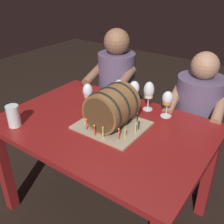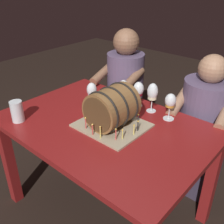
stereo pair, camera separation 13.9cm
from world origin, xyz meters
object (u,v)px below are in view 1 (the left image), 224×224
at_px(person_seated_right, 194,128).
at_px(dining_table, 104,139).
at_px(wine_glass_red, 134,89).
at_px(beer_pint, 14,117).
at_px(barrel_cake, 112,109).
at_px(wine_glass_white, 149,91).
at_px(person_seated_left, 116,101).
at_px(wine_glass_amber, 168,99).
at_px(wine_glass_empty, 119,87).
at_px(wine_glass_rose, 88,92).

bearing_deg(person_seated_right, dining_table, -119.03).
height_order(wine_glass_red, beer_pint, wine_glass_red).
relative_size(dining_table, barrel_cake, 3.29).
relative_size(wine_glass_white, person_seated_right, 0.18).
bearing_deg(wine_glass_red, barrel_cake, -82.11).
height_order(dining_table, person_seated_left, person_seated_left).
relative_size(wine_glass_amber, person_seated_left, 0.15).
height_order(wine_glass_white, beer_pint, wine_glass_white).
xyz_separation_m(barrel_cake, wine_glass_white, (0.07, 0.33, 0.01)).
distance_m(wine_glass_red, person_seated_left, 0.60).
xyz_separation_m(wine_glass_empty, wine_glass_rose, (-0.14, -0.18, -0.00)).
distance_m(barrel_cake, person_seated_left, 0.85).
bearing_deg(dining_table, wine_glass_red, 88.42).
bearing_deg(wine_glass_red, wine_glass_amber, -4.26).
bearing_deg(person_seated_left, beer_pint, -93.88).
distance_m(wine_glass_red, person_seated_right, 0.60).
relative_size(wine_glass_amber, wine_glass_white, 0.87).
height_order(dining_table, barrel_cake, barrel_cake).
bearing_deg(wine_glass_amber, barrel_cake, -124.79).
height_order(barrel_cake, wine_glass_white, barrel_cake).
bearing_deg(wine_glass_rose, person_seated_left, 104.39).
height_order(wine_glass_empty, wine_glass_amber, same).
height_order(beer_pint, person_seated_right, person_seated_right).
xyz_separation_m(wine_glass_empty, wine_glass_amber, (0.37, 0.02, 0.00)).
bearing_deg(wine_glass_rose, wine_glass_empty, 52.94).
relative_size(barrel_cake, person_seated_left, 0.33).
xyz_separation_m(wine_glass_rose, person_seated_left, (-0.14, 0.55, -0.33)).
xyz_separation_m(wine_glass_amber, wine_glass_white, (-0.14, 0.01, 0.01)).
xyz_separation_m(wine_glass_empty, wine_glass_white, (0.22, 0.03, 0.01)).
bearing_deg(barrel_cake, wine_glass_rose, 158.35).
distance_m(dining_table, wine_glass_empty, 0.40).
bearing_deg(wine_glass_empty, person_seated_right, 38.24).
bearing_deg(person_seated_left, barrel_cake, -57.18).
relative_size(wine_glass_rose, person_seated_left, 0.15).
relative_size(dining_table, person_seated_left, 1.10).
height_order(wine_glass_rose, person_seated_right, person_seated_right).
distance_m(dining_table, beer_pint, 0.58).
relative_size(wine_glass_red, beer_pint, 1.31).
bearing_deg(beer_pint, wine_glass_amber, 42.75).
bearing_deg(wine_glass_empty, wine_glass_rose, -127.06).
bearing_deg(beer_pint, wine_glass_red, 56.45).
height_order(dining_table, wine_glass_red, wine_glass_red).
relative_size(wine_glass_amber, beer_pint, 1.30).
height_order(wine_glass_rose, wine_glass_red, wine_glass_red).
xyz_separation_m(wine_glass_red, person_seated_right, (0.36, 0.33, -0.35)).
bearing_deg(person_seated_left, wine_glass_amber, -28.55).
relative_size(wine_glass_rose, wine_glass_red, 0.98).
bearing_deg(wine_glass_amber, wine_glass_rose, -158.48).
relative_size(wine_glass_empty, person_seated_left, 0.15).
bearing_deg(wine_glass_amber, wine_glass_white, 174.21).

